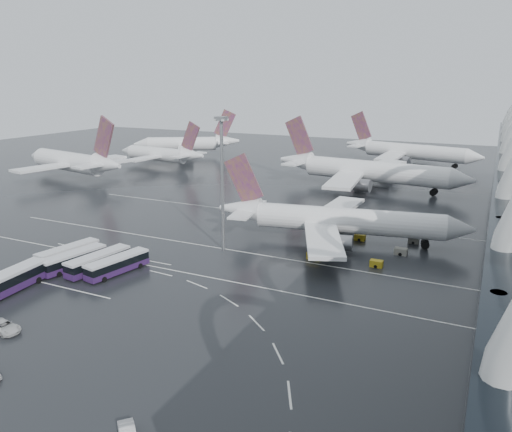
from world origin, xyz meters
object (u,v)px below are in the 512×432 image
at_px(jet_remote_mid, 162,155).
at_px(bus_row_near_a, 68,253).
at_px(jet_remote_west, 74,162).
at_px(gse_cart_belly_b, 414,241).
at_px(airliner_main, 336,221).
at_px(jet_remote_far, 189,144).
at_px(gse_cart_belly_c, 314,256).
at_px(floodlight_mast, 222,168).
at_px(gse_cart_belly_d, 401,251).
at_px(airliner_gate_c, 408,152).
at_px(van_curve_a, 3,327).
at_px(bus_row_near_d, 117,264).
at_px(bus_row_far_b, 9,281).
at_px(bus_row_near_c, 98,261).
at_px(gse_cart_belly_a, 376,264).
at_px(gse_cart_belly_e, 360,237).
at_px(bus_row_near_b, 74,260).
at_px(airliner_gate_b, 365,171).

height_order(jet_remote_mid, bus_row_near_a, jet_remote_mid).
xyz_separation_m(jet_remote_west, gse_cart_belly_b, (114.05, -20.99, -5.09)).
distance_m(airliner_main, jet_remote_far, 129.38).
bearing_deg(gse_cart_belly_c, floodlight_mast, -172.18).
distance_m(jet_remote_mid, gse_cart_belly_d, 119.30).
xyz_separation_m(floodlight_mast, gse_cart_belly_b, (33.38, 20.27, -15.74)).
relative_size(airliner_gate_c, gse_cart_belly_d, 22.90).
height_order(jet_remote_west, van_curve_a, jet_remote_west).
xyz_separation_m(gse_cart_belly_b, gse_cart_belly_c, (-15.35, -17.79, 0.11)).
relative_size(jet_remote_mid, bus_row_near_d, 3.32).
bearing_deg(gse_cart_belly_b, bus_row_far_b, -135.22).
height_order(bus_row_near_c, gse_cart_belly_a, bus_row_near_c).
bearing_deg(airliner_main, van_curve_a, -126.62).
xyz_separation_m(jet_remote_far, bus_row_near_a, (53.44, -122.09, -3.56)).
relative_size(bus_row_far_b, gse_cart_belly_b, 6.63).
xyz_separation_m(jet_remote_west, floodlight_mast, (80.67, -41.26, 10.65)).
bearing_deg(jet_remote_mid, gse_cart_belly_e, 153.88).
xyz_separation_m(jet_remote_mid, gse_cart_belly_b, (102.50, -54.48, -4.06)).
distance_m(airliner_gate_c, gse_cart_belly_e, 104.68).
bearing_deg(bus_row_near_b, bus_row_near_a, 68.38).
bearing_deg(van_curve_a, jet_remote_far, 30.20).
xyz_separation_m(airliner_gate_c, bus_row_near_d, (-25.23, -140.86, -3.35)).
relative_size(airliner_gate_c, gse_cart_belly_e, 25.13).
bearing_deg(gse_cart_belly_d, jet_remote_mid, 148.26).
xyz_separation_m(bus_row_near_a, gse_cart_belly_c, (40.29, 21.11, -0.95)).
xyz_separation_m(bus_row_near_c, gse_cart_belly_e, (37.09, 37.01, -1.09)).
xyz_separation_m(bus_row_near_a, floodlight_mast, (22.25, 18.63, 14.68)).
relative_size(bus_row_far_b, gse_cart_belly_d, 5.81).
bearing_deg(gse_cart_belly_c, bus_row_near_a, -152.35).
distance_m(bus_row_near_b, gse_cart_belly_a, 54.05).
xyz_separation_m(jet_remote_west, bus_row_far_b, (60.51, -74.12, -3.79)).
bearing_deg(bus_row_near_c, jet_remote_west, 55.44).
xyz_separation_m(gse_cart_belly_c, gse_cart_belly_d, (14.24, 9.54, -0.03)).
height_order(airliner_main, airliner_gate_b, airliner_gate_b).
distance_m(gse_cart_belly_b, gse_cart_belly_e, 10.84).
relative_size(jet_remote_far, floodlight_mast, 1.64).
xyz_separation_m(airliner_gate_c, gse_cart_belly_e, (7.96, -104.28, -4.39)).
bearing_deg(airliner_gate_c, jet_remote_west, -126.82).
bearing_deg(airliner_main, bus_row_near_a, -150.83).
bearing_deg(jet_remote_mid, jet_remote_west, 76.75).
bearing_deg(floodlight_mast, gse_cart_belly_d, 20.42).
height_order(airliner_gate_c, jet_remote_far, jet_remote_far).
distance_m(airliner_main, bus_row_near_b, 51.32).
bearing_deg(jet_remote_west, gse_cart_belly_d, 176.79).
bearing_deg(jet_remote_far, gse_cart_belly_a, 105.85).
height_order(bus_row_near_b, floodlight_mast, floodlight_mast).
relative_size(bus_row_near_d, floodlight_mast, 0.48).
bearing_deg(jet_remote_mid, bus_row_near_a, 122.42).
distance_m(airliner_gate_b, gse_cart_belly_d, 61.33).
height_order(bus_row_near_a, gse_cart_belly_d, bus_row_near_a).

